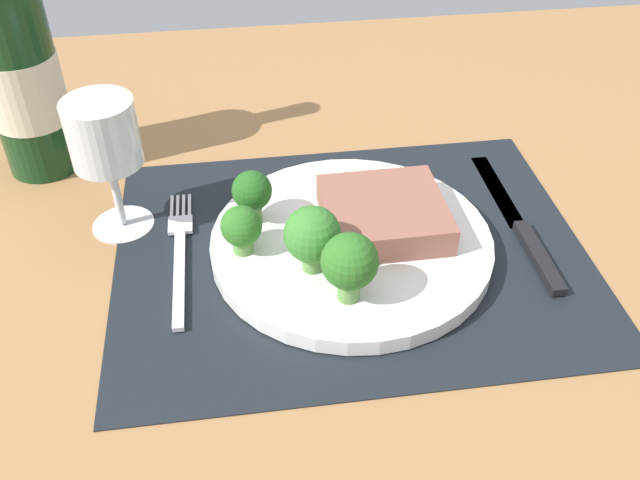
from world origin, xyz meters
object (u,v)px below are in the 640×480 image
wine_bottle (21,74)px  wine_glass (104,141)px  knife (522,228)px  plate (351,243)px  fork (180,253)px  steak (384,214)px

wine_bottle → wine_glass: wine_bottle is taller
knife → wine_glass: 40.88cm
knife → wine_bottle: (-48.57, 19.15, 10.51)cm
plate → fork: 16.32cm
wine_bottle → plate: bearing=-32.2°
plate → fork: (-16.24, 1.42, -0.55)cm
plate → wine_glass: wine_glass is taller
steak → wine_bottle: bearing=151.9°
steak → wine_bottle: (-34.61, 18.45, 7.79)cm
fork → knife: knife is taller
fork → wine_glass: wine_glass is taller
plate → steak: 4.16cm
wine_bottle → steak: bearing=-28.1°
steak → knife: 14.24cm
fork → wine_bottle: size_ratio=0.61×
knife → wine_glass: wine_glass is taller
knife → wine_glass: bearing=169.1°
wine_bottle → wine_glass: (9.33, -12.42, -1.22)cm
plate → knife: bearing=1.8°
plate → fork: plate is taller
knife → wine_glass: size_ratio=1.65×
knife → wine_bottle: size_ratio=0.73×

